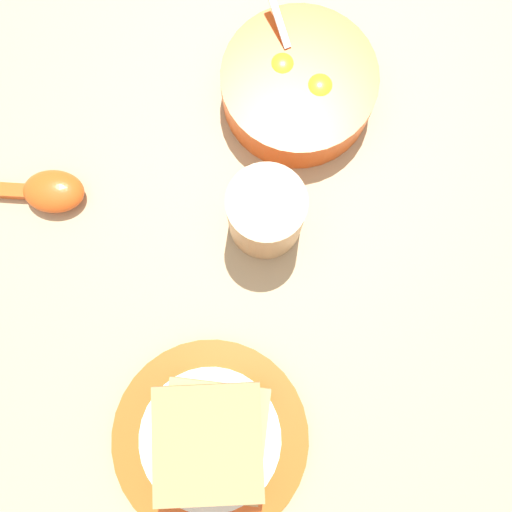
{
  "coord_description": "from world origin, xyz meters",
  "views": [
    {
      "loc": [
        0.09,
        -0.08,
        0.59
      ],
      "look_at": [
        0.12,
        0.01,
        0.02
      ],
      "focal_mm": 42.0,
      "sensor_mm": 36.0,
      "label": 1
    }
  ],
  "objects_px": {
    "drinking_cup": "(266,213)",
    "toast_sandwich": "(211,443)",
    "toast_plate": "(211,438)",
    "soup_spoon": "(42,191)",
    "egg_bowl": "(298,87)"
  },
  "relations": [
    {
      "from": "egg_bowl",
      "to": "toast_sandwich",
      "type": "relative_size",
      "value": 1.21
    },
    {
      "from": "soup_spoon",
      "to": "toast_plate",
      "type": "bearing_deg",
      "value": -72.92
    },
    {
      "from": "toast_plate",
      "to": "drinking_cup",
      "type": "xyz_separation_m",
      "value": [
        0.12,
        0.18,
        0.04
      ]
    },
    {
      "from": "egg_bowl",
      "to": "soup_spoon",
      "type": "height_order",
      "value": "egg_bowl"
    },
    {
      "from": "drinking_cup",
      "to": "toast_sandwich",
      "type": "bearing_deg",
      "value": -121.99
    },
    {
      "from": "toast_plate",
      "to": "drinking_cup",
      "type": "relative_size",
      "value": 2.05
    },
    {
      "from": "toast_plate",
      "to": "egg_bowl",
      "type": "bearing_deg",
      "value": 57.45
    },
    {
      "from": "toast_plate",
      "to": "soup_spoon",
      "type": "distance_m",
      "value": 0.29
    },
    {
      "from": "toast_plate",
      "to": "toast_sandwich",
      "type": "distance_m",
      "value": 0.03
    },
    {
      "from": "egg_bowl",
      "to": "toast_plate",
      "type": "distance_m",
      "value": 0.35
    },
    {
      "from": "egg_bowl",
      "to": "drinking_cup",
      "type": "xyz_separation_m",
      "value": [
        -0.08,
        -0.12,
        0.02
      ]
    },
    {
      "from": "toast_plate",
      "to": "soup_spoon",
      "type": "relative_size",
      "value": 1.26
    },
    {
      "from": "toast_sandwich",
      "to": "soup_spoon",
      "type": "bearing_deg",
      "value": 107.45
    },
    {
      "from": "toast_sandwich",
      "to": "soup_spoon",
      "type": "height_order",
      "value": "toast_sandwich"
    },
    {
      "from": "toast_plate",
      "to": "soup_spoon",
      "type": "bearing_deg",
      "value": 107.08
    }
  ]
}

